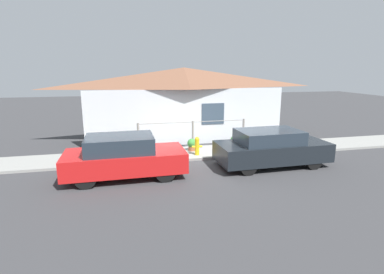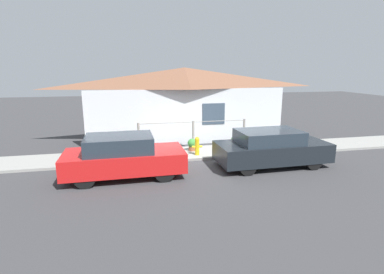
% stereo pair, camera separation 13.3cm
% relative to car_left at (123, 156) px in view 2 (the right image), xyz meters
% --- Properties ---
extents(ground_plane, '(60.00, 60.00, 0.00)m').
position_rel_car_left_xyz_m(ground_plane, '(3.03, 1.20, -0.71)').
color(ground_plane, '#38383A').
extents(sidewalk, '(24.00, 1.87, 0.10)m').
position_rel_car_left_xyz_m(sidewalk, '(3.03, 2.14, -0.66)').
color(sidewalk, gray).
rests_on(sidewalk, ground_plane).
extents(house, '(9.82, 2.23, 3.60)m').
position_rel_car_left_xyz_m(house, '(3.03, 4.76, 2.17)').
color(house, silver).
rests_on(house, ground_plane).
extents(fence, '(4.90, 0.10, 1.19)m').
position_rel_car_left_xyz_m(fence, '(3.03, 2.92, 0.04)').
color(fence, gray).
rests_on(fence, sidewalk).
extents(car_left, '(3.95, 1.78, 1.42)m').
position_rel_car_left_xyz_m(car_left, '(0.00, 0.00, 0.00)').
color(car_left, red).
rests_on(car_left, ground_plane).
extents(car_right, '(4.14, 1.78, 1.36)m').
position_rel_car_left_xyz_m(car_right, '(5.32, -0.00, -0.03)').
color(car_right, black).
rests_on(car_right, ground_plane).
extents(fire_hydrant, '(0.42, 0.19, 0.75)m').
position_rel_car_left_xyz_m(fire_hydrant, '(2.91, 1.68, -0.22)').
color(fire_hydrant, yellow).
rests_on(fire_hydrant, sidewalk).
extents(potted_plant_near_hydrant, '(0.39, 0.39, 0.52)m').
position_rel_car_left_xyz_m(potted_plant_near_hydrant, '(2.84, 2.35, -0.33)').
color(potted_plant_near_hydrant, '#9E5638').
rests_on(potted_plant_near_hydrant, sidewalk).
extents(potted_plant_by_fence, '(0.58, 0.58, 0.65)m').
position_rel_car_left_xyz_m(potted_plant_by_fence, '(-0.02, 2.40, -0.26)').
color(potted_plant_by_fence, '#9E5638').
rests_on(potted_plant_by_fence, sidewalk).
extents(potted_plant_corner, '(0.32, 0.32, 0.50)m').
position_rel_car_left_xyz_m(potted_plant_corner, '(4.84, 2.54, -0.36)').
color(potted_plant_corner, slate).
rests_on(potted_plant_corner, sidewalk).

